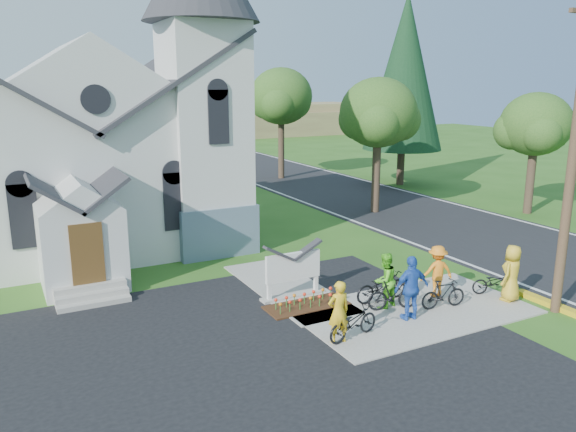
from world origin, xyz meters
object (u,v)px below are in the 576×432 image
bike_2 (382,286)px  bike_3 (443,294)px  church_sign (293,267)px  cyclist_1 (385,280)px  cyclist_2 (411,288)px  bike_4 (495,282)px  bike_1 (393,295)px  cyclist_4 (512,273)px  bike_0 (353,322)px  cyclist_3 (437,271)px  cyclist_0 (339,312)px

bike_2 → bike_3: bike_2 is taller
church_sign → cyclist_1: cyclist_1 is taller
cyclist_2 → bike_4: (3.74, 0.30, -0.56)m
cyclist_1 → bike_1: cyclist_1 is taller
bike_2 → cyclist_4: cyclist_4 is taller
church_sign → cyclist_4: bearing=-30.7°
church_sign → bike_1: church_sign is taller
church_sign → bike_1: 3.24m
bike_1 → bike_2: bike_2 is taller
bike_0 → bike_1: bearing=-75.3°
bike_1 → bike_4: bearing=-82.4°
cyclist_1 → bike_1: (0.10, -0.28, -0.38)m
bike_2 → bike_1: bearing=170.5°
cyclist_3 → bike_4: cyclist_3 is taller
bike_0 → bike_4: size_ratio=1.14×
church_sign → bike_3: 4.70m
cyclist_0 → bike_0: cyclist_0 is taller
church_sign → cyclist_2: (2.16, -3.18, -0.02)m
bike_4 → cyclist_3: bearing=90.0°
bike_1 → cyclist_4: 3.94m
bike_1 → bike_3: (1.44, -0.62, -0.03)m
bike_0 → bike_3: bike_3 is taller
bike_1 → cyclist_4: bearing=-91.4°
cyclist_4 → bike_3: bearing=-30.2°
church_sign → bike_3: size_ratio=1.46×
bike_0 → bike_4: 5.95m
bike_2 → cyclist_4: 4.09m
cyclist_1 → bike_4: (3.86, -0.79, -0.46)m
cyclist_2 → church_sign: bearing=-51.3°
bike_1 → bike_4: size_ratio=1.05×
church_sign → bike_1: size_ratio=1.38×
cyclist_0 → bike_0: 0.63m
bike_0 → bike_2: bearing=-63.5°
cyclist_0 → bike_1: size_ratio=1.07×
bike_1 → church_sign: bearing=57.3°
bike_4 → church_sign: bearing=86.8°
bike_4 → cyclist_0: bearing=118.0°
bike_1 → bike_0: bearing=131.5°
cyclist_1 → cyclist_4: cyclist_4 is taller
bike_4 → bike_3: bearing=115.8°
cyclist_2 → bike_0: bearing=11.5°
bike_0 → cyclist_4: size_ratio=0.95×
bike_1 → cyclist_2: cyclist_2 is taller
bike_0 → cyclist_3: bearing=-83.7°
church_sign → bike_2: church_sign is taller
cyclist_2 → bike_3: bearing=-168.3°
cyclist_2 → bike_3: cyclist_2 is taller
cyclist_4 → cyclist_2: bearing=-22.9°
cyclist_0 → bike_3: cyclist_0 is taller
church_sign → bike_0: church_sign is taller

